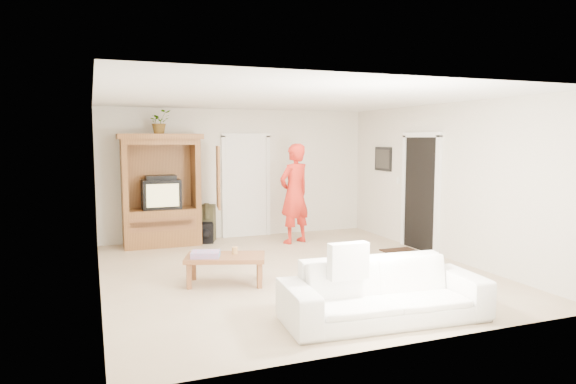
{
  "coord_description": "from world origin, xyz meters",
  "views": [
    {
      "loc": [
        -2.8,
        -7.12,
        2.02
      ],
      "look_at": [
        0.16,
        0.6,
        1.15
      ],
      "focal_mm": 32.0,
      "sensor_mm": 36.0,
      "label": 1
    }
  ],
  "objects_px": {
    "armoire": "(162,198)",
    "sofa": "(384,291)",
    "coffee_table": "(225,259)",
    "man": "(294,194)"
  },
  "relations": [
    {
      "from": "armoire",
      "to": "sofa",
      "type": "bearing_deg",
      "value": -70.57
    },
    {
      "from": "sofa",
      "to": "coffee_table",
      "type": "height_order",
      "value": "sofa"
    },
    {
      "from": "man",
      "to": "sofa",
      "type": "relative_size",
      "value": 0.84
    },
    {
      "from": "sofa",
      "to": "coffee_table",
      "type": "xyz_separation_m",
      "value": [
        -1.3,
        2.02,
        0.02
      ]
    },
    {
      "from": "man",
      "to": "sofa",
      "type": "height_order",
      "value": "man"
    },
    {
      "from": "man",
      "to": "sofa",
      "type": "distance_m",
      "value": 4.4
    },
    {
      "from": "man",
      "to": "coffee_table",
      "type": "distance_m",
      "value": 3.06
    },
    {
      "from": "armoire",
      "to": "sofa",
      "type": "height_order",
      "value": "armoire"
    },
    {
      "from": "man",
      "to": "coffee_table",
      "type": "relative_size",
      "value": 1.58
    },
    {
      "from": "armoire",
      "to": "sofa",
      "type": "xyz_separation_m",
      "value": [
        1.76,
        -4.99,
        -0.58
      ]
    }
  ]
}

